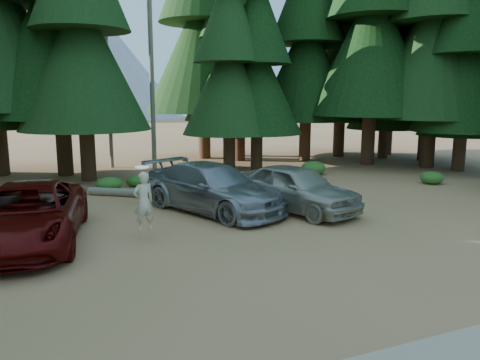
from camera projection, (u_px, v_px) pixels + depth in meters
The scene contains 19 objects.
ground at pixel (255, 254), 11.43m from camera, with size 160.00×160.00×0.00m, color olive.
forest_belt_north at pixel (138, 169), 25.03m from camera, with size 36.00×7.00×22.00m, color black, non-canonical shape.
snag_front at pixel (151, 53), 23.83m from camera, with size 0.24×0.24×12.00m, color #6F6758.
snag_back at pixel (108, 74), 24.59m from camera, with size 0.20×0.20×10.00m, color #6F6758.
mountain_peak at pixel (47, 49), 88.20m from camera, with size 48.00×50.00×28.00m.
red_pickup at pixel (27, 215), 12.10m from camera, with size 2.60×5.63×1.56m, color #570807.
silver_minivan_center at pixel (213, 188), 15.59m from camera, with size 2.23×5.50×1.60m, color #929599.
silver_minivan_right at pixel (296, 188), 15.64m from camera, with size 1.87×4.64×1.58m, color #ABA698.
frisbee_player at pixel (143, 201), 12.39m from camera, with size 0.66×0.52×1.74m.
log_left at pixel (7, 194), 17.80m from camera, with size 0.31×0.31×4.29m, color #6F6758.
log_mid at pixel (134, 193), 17.91m from camera, with size 0.31×0.31×3.76m, color #6F6758.
log_right at pixel (288, 172), 23.01m from camera, with size 0.29×0.29×4.54m, color #6F6758.
shrub_far_left at pixel (35, 205), 15.45m from camera, with size 0.99×0.99×0.54m, color #29631D.
shrub_left at pixel (136, 181), 20.06m from camera, with size 0.84×0.84×0.46m, color #29631D.
shrub_center_left at pixel (109, 184), 18.99m from camera, with size 1.07×1.07×0.59m, color #29631D.
shrub_center_right at pixel (170, 178), 20.61m from camera, with size 0.96×0.96×0.53m, color #29631D.
shrub_right at pixel (300, 179), 20.20m from camera, with size 0.99×0.99×0.54m, color #29631D.
shrub_far_right at pixel (313, 168), 23.05m from camera, with size 1.21×1.21×0.67m, color #29631D.
shrub_edge_east at pixel (432, 178), 20.64m from camera, with size 1.00×1.00×0.55m, color #29631D.
Camera 1 is at (-4.60, -9.92, 3.79)m, focal length 35.00 mm.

